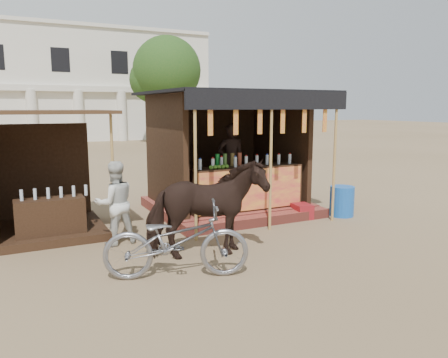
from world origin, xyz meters
name	(u,v)px	position (x,y,z in m)	size (l,w,h in m)	color
ground	(268,261)	(0.00, 0.00, 0.00)	(120.00, 120.00, 0.00)	#846B4C
main_stall	(229,168)	(1.01, 3.36, 1.03)	(3.60, 3.61, 2.78)	#993D32
secondary_stall	(37,191)	(-3.17, 3.24, 0.85)	(2.40, 2.40, 2.38)	#331F12
cow	(206,209)	(-0.80, 0.63, 0.80)	(0.87, 1.90, 1.61)	black
motorbike	(177,241)	(-1.54, 0.03, 0.55)	(0.73, 2.08, 1.09)	gray
bystander	(115,203)	(-1.97, 2.00, 0.75)	(0.73, 0.57, 1.50)	silver
blue_barrel	(342,201)	(3.08, 1.80, 0.34)	(0.54, 0.54, 0.68)	#1753AD
red_crate	(302,211)	(2.13, 2.00, 0.16)	(0.36, 0.44, 0.32)	maroon
cooler	(276,204)	(1.82, 2.59, 0.23)	(0.75, 0.64, 0.46)	#19722B
background_building	(27,86)	(-2.00, 29.94, 3.98)	(26.00, 7.45, 8.18)	silver
tree	(164,73)	(5.81, 22.14, 4.63)	(4.50, 4.40, 7.00)	#382314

